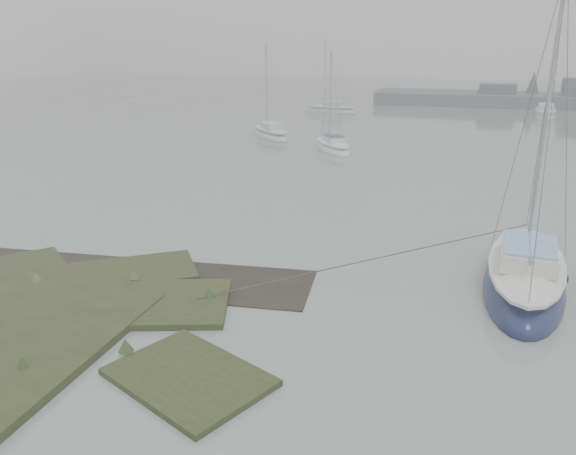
# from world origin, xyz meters

# --- Properties ---
(ground) EXTENTS (160.00, 160.00, 0.00)m
(ground) POSITION_xyz_m (0.00, 30.00, 0.00)
(ground) COLOR slate
(ground) RESTS_ON ground
(sailboat_main) EXTENTS (2.98, 7.40, 10.20)m
(sailboat_main) POSITION_xyz_m (8.26, 7.03, 0.32)
(sailboat_main) COLOR #111A3C
(sailboat_main) RESTS_ON ground
(sailboat_white) EXTENTS (4.18, 5.19, 7.19)m
(sailboat_white) POSITION_xyz_m (-2.34, 27.67, 0.22)
(sailboat_white) COLOR silver
(sailboat_white) RESTS_ON ground
(sailboat_far_a) EXTENTS (4.95, 5.25, 7.68)m
(sailboat_far_a) POSITION_xyz_m (-8.28, 31.86, 0.24)
(sailboat_far_a) COLOR silver
(sailboat_far_a) RESTS_ON ground
(sailboat_far_b) EXTENTS (2.53, 6.47, 8.94)m
(sailboat_far_b) POSITION_xyz_m (14.19, 51.33, 0.28)
(sailboat_far_b) COLOR silver
(sailboat_far_b) RESTS_ON ground
(sailboat_far_c) EXTENTS (5.76, 2.43, 7.90)m
(sailboat_far_c) POSITION_xyz_m (-7.14, 48.70, 0.24)
(sailboat_far_c) COLOR #A4AAAD
(sailboat_far_c) RESTS_ON ground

